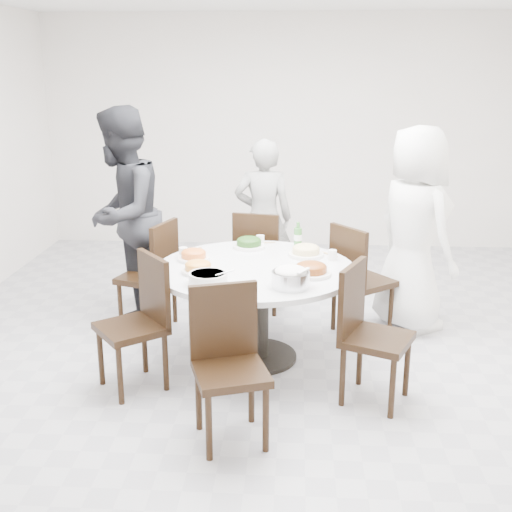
# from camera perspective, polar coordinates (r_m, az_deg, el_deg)

# --- Properties ---
(floor) EXTENTS (6.00, 6.00, 0.01)m
(floor) POSITION_cam_1_polar(r_m,az_deg,el_deg) (5.39, 2.40, -7.52)
(floor) COLOR #B3B3B8
(floor) RESTS_ON ground
(wall_back) EXTENTS (6.00, 0.01, 2.80)m
(wall_back) POSITION_cam_1_polar(r_m,az_deg,el_deg) (7.96, 3.03, 10.85)
(wall_back) COLOR white
(wall_back) RESTS_ON ground
(wall_front) EXTENTS (6.00, 0.01, 2.80)m
(wall_front) POSITION_cam_1_polar(r_m,az_deg,el_deg) (2.08, 0.95, -6.28)
(wall_front) COLOR white
(wall_front) RESTS_ON ground
(dining_table) EXTENTS (1.50, 1.50, 0.75)m
(dining_table) POSITION_cam_1_polar(r_m,az_deg,el_deg) (4.94, -0.04, -5.12)
(dining_table) COLOR white
(dining_table) RESTS_ON floor
(chair_ne) EXTENTS (0.59, 0.59, 0.95)m
(chair_ne) POSITION_cam_1_polar(r_m,az_deg,el_deg) (5.47, 9.53, -2.04)
(chair_ne) COLOR black
(chair_ne) RESTS_ON floor
(chair_n) EXTENTS (0.49, 0.49, 0.95)m
(chair_n) POSITION_cam_1_polar(r_m,az_deg,el_deg) (5.93, 0.41, -0.32)
(chair_n) COLOR black
(chair_n) RESTS_ON floor
(chair_nw) EXTENTS (0.53, 0.53, 0.95)m
(chair_nw) POSITION_cam_1_polar(r_m,az_deg,el_deg) (5.58, -9.71, -1.65)
(chair_nw) COLOR black
(chair_nw) RESTS_ON floor
(chair_sw) EXTENTS (0.59, 0.59, 0.95)m
(chair_sw) POSITION_cam_1_polar(r_m,az_deg,el_deg) (4.55, -11.07, -6.05)
(chair_sw) COLOR black
(chair_sw) RESTS_ON floor
(chair_s) EXTENTS (0.53, 0.53, 0.95)m
(chair_s) POSITION_cam_1_polar(r_m,az_deg,el_deg) (3.86, -2.26, -10.02)
(chair_s) COLOR black
(chair_s) RESTS_ON floor
(chair_se) EXTENTS (0.56, 0.56, 0.95)m
(chair_se) POSITION_cam_1_polar(r_m,az_deg,el_deg) (4.37, 10.73, -7.01)
(chair_se) COLOR black
(chair_se) RESTS_ON floor
(diner_right) EXTENTS (0.91, 1.01, 1.74)m
(diner_right) POSITION_cam_1_polar(r_m,az_deg,el_deg) (5.57, 13.89, 2.29)
(diner_right) COLOR white
(diner_right) RESTS_ON floor
(diner_middle) EXTENTS (0.58, 0.39, 1.54)m
(diner_middle) POSITION_cam_1_polar(r_m,az_deg,el_deg) (6.25, 0.66, 3.39)
(diner_middle) COLOR black
(diner_middle) RESTS_ON floor
(diner_left) EXTENTS (0.81, 0.99, 1.88)m
(diner_left) POSITION_cam_1_polar(r_m,az_deg,el_deg) (5.74, -11.77, 3.57)
(diner_left) COLOR black
(diner_left) RESTS_ON floor
(dish_greens) EXTENTS (0.26, 0.26, 0.07)m
(dish_greens) POSITION_cam_1_polar(r_m,az_deg,el_deg) (5.30, -0.63, 1.08)
(dish_greens) COLOR white
(dish_greens) RESTS_ON dining_table
(dish_pale) EXTENTS (0.28, 0.28, 0.07)m
(dish_pale) POSITION_cam_1_polar(r_m,az_deg,el_deg) (5.09, 4.46, 0.40)
(dish_pale) COLOR white
(dish_pale) RESTS_ON dining_table
(dish_orange) EXTENTS (0.25, 0.25, 0.07)m
(dish_orange) POSITION_cam_1_polar(r_m,az_deg,el_deg) (4.98, -5.56, -0.03)
(dish_orange) COLOR white
(dish_orange) RESTS_ON dining_table
(dish_redbrown) EXTENTS (0.29, 0.29, 0.07)m
(dish_redbrown) POSITION_cam_1_polar(r_m,az_deg,el_deg) (4.63, 4.92, -1.27)
(dish_redbrown) COLOR white
(dish_redbrown) RESTS_ON dining_table
(dish_tofu) EXTENTS (0.25, 0.25, 0.06)m
(dish_tofu) POSITION_cam_1_polar(r_m,az_deg,el_deg) (4.69, -5.17, -1.12)
(dish_tofu) COLOR white
(dish_tofu) RESTS_ON dining_table
(rice_bowl) EXTENTS (0.26, 0.26, 0.11)m
(rice_bowl) POSITION_cam_1_polar(r_m,az_deg,el_deg) (4.37, 3.10, -2.09)
(rice_bowl) COLOR silver
(rice_bowl) RESTS_ON dining_table
(soup_bowl) EXTENTS (0.27, 0.27, 0.08)m
(soup_bowl) POSITION_cam_1_polar(r_m,az_deg,el_deg) (4.43, -4.29, -2.03)
(soup_bowl) COLOR white
(soup_bowl) RESTS_ON dining_table
(beverage_bottle) EXTENTS (0.06, 0.06, 0.22)m
(beverage_bottle) POSITION_cam_1_polar(r_m,az_deg,el_deg) (5.26, 3.75, 1.83)
(beverage_bottle) COLOR #367C31
(beverage_bottle) RESTS_ON dining_table
(tea_cups) EXTENTS (0.07, 0.07, 0.08)m
(tea_cups) POSITION_cam_1_polar(r_m,az_deg,el_deg) (5.42, 0.58, 1.52)
(tea_cups) COLOR white
(tea_cups) RESTS_ON dining_table
(chopsticks) EXTENTS (0.24, 0.04, 0.01)m
(chopsticks) POSITION_cam_1_polar(r_m,az_deg,el_deg) (5.47, 0.68, 1.28)
(chopsticks) COLOR tan
(chopsticks) RESTS_ON dining_table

